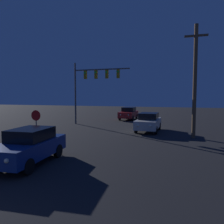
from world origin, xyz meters
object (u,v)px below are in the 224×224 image
car_mid (148,122)px  utility_pole (195,80)px  car_far (129,113)px  traffic_signal_mast (92,81)px  stop_sign (36,120)px  car_near (29,146)px

car_mid → utility_pole: utility_pole is taller
car_far → traffic_signal_mast: traffic_signal_mast is taller
car_mid → stop_sign: bearing=49.3°
traffic_signal_mast → utility_pole: utility_pole is taller
car_near → car_far: size_ratio=1.02×
car_mid → car_near: bearing=71.0°
car_mid → car_far: 9.55m
car_far → utility_pole: 13.63m
stop_sign → car_near: bearing=-57.6°
car_near → stop_sign: (-2.39, 3.78, 0.70)m
car_near → stop_sign: bearing=-61.8°
car_far → stop_sign: (-2.58, -15.86, 0.70)m
car_near → utility_pole: bearing=-135.2°
car_far → utility_pole: utility_pole is taller
traffic_signal_mast → stop_sign: (0.14, -9.83, -3.21)m
stop_sign → utility_pole: (10.05, 5.01, 2.77)m
traffic_signal_mast → stop_sign: size_ratio=3.06×
car_far → car_near: bearing=89.9°
car_mid → utility_pole: size_ratio=0.51×
car_near → car_mid: (4.02, 10.89, 0.00)m
car_mid → car_far: same height
stop_sign → car_far: bearing=80.7°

